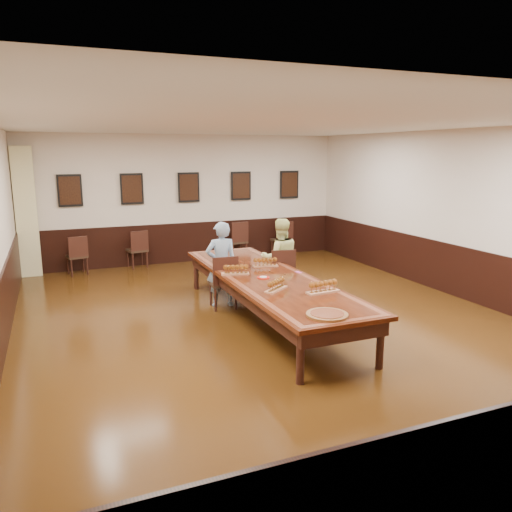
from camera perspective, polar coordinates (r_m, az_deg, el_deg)
name	(u,v)px	position (r m, az deg, el deg)	size (l,w,h in m)	color
floor	(267,320)	(8.47, 1.30, -7.35)	(8.00, 10.00, 0.02)	black
ceiling	(268,123)	(8.01, 1.41, 14.96)	(8.00, 10.00, 0.02)	white
wall_back	(188,199)	(12.80, -7.74, 6.47)	(8.00, 0.02, 3.20)	beige
wall_right	(459,214)	(10.36, 22.19, 4.46)	(0.02, 10.00, 3.20)	beige
chair_man	(223,281)	(8.99, -3.80, -2.90)	(0.46, 0.50, 0.98)	black
chair_woman	(281,273)	(9.58, 2.88, -1.97)	(0.46, 0.50, 0.98)	black
spare_chair_a	(77,255)	(12.15, -19.81, 0.11)	(0.42, 0.46, 0.91)	black
spare_chair_b	(137,249)	(12.43, -13.45, 0.80)	(0.43, 0.47, 0.93)	black
spare_chair_c	(236,240)	(13.06, -2.26, 1.81)	(0.47, 0.51, 1.00)	black
spare_chair_d	(282,239)	(13.45, 2.95, 2.00)	(0.45, 0.49, 0.96)	black
person_man	(221,264)	(9.02, -3.99, -0.96)	(0.57, 0.37, 1.56)	teal
person_woman	(280,258)	(9.61, 2.75, -0.23)	(0.76, 0.59, 1.53)	#EAED94
pink_phone	(298,272)	(8.54, 4.88, -1.87)	(0.06, 0.13, 0.01)	#DB49A6
curtain	(26,212)	(12.23, -24.78, 4.54)	(0.45, 0.18, 2.90)	beige
wainscoting	(267,291)	(8.32, 1.31, -4.03)	(8.00, 10.00, 1.00)	black
conference_table	(267,285)	(8.29, 1.32, -3.29)	(1.40, 5.00, 0.76)	black
posters	(189,187)	(12.71, -7.70, 7.79)	(6.14, 0.04, 0.74)	black
flight_a	(235,270)	(8.36, -2.37, -1.61)	(0.49, 0.27, 0.17)	#A26544
flight_b	(265,262)	(8.93, 1.07, -0.75)	(0.47, 0.22, 0.17)	#A26544
flight_c	(276,285)	(7.41, 2.32, -3.36)	(0.46, 0.39, 0.17)	#A26544
flight_d	(323,287)	(7.33, 7.67, -3.56)	(0.52, 0.20, 0.19)	#A26544
red_plate_grp	(263,278)	(8.13, 0.84, -2.48)	(0.21, 0.21, 0.03)	red
carved_platter	(327,315)	(6.35, 8.13, -6.66)	(0.61, 0.61, 0.04)	#5A2F12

